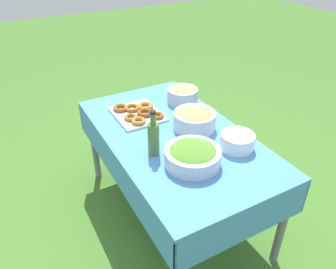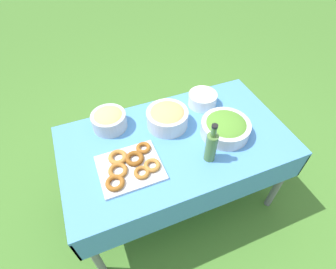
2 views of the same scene
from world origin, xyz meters
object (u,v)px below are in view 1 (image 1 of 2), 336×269
Objects in this scene: salad_bowl at (193,155)px; pasta_bowl at (183,94)px; bread_bowl at (195,119)px; donut_platter at (138,113)px; plate_stack at (237,141)px; olive_oil_bottle at (153,138)px.

salad_bowl is 1.39× the size of pasta_bowl.
bread_bowl is at bearing 145.72° from salad_bowl.
pasta_bowl reaches higher than donut_platter.
plate_stack is 0.33m from bread_bowl.
pasta_bowl is (-0.69, 0.35, 0.01)m from salad_bowl.
pasta_bowl is 0.69m from plate_stack.
bread_bowl is at bearing 109.25° from olive_oil_bottle.
pasta_bowl is at bearing 135.11° from olive_oil_bottle.
salad_bowl is at bearing 37.35° from olive_oil_bottle.
olive_oil_bottle is at bearing -13.07° from donut_platter.
olive_oil_bottle is (-0.19, -0.15, 0.05)m from salad_bowl.
salad_bowl is 0.25m from olive_oil_bottle.
donut_platter is 1.79× the size of plate_stack.
salad_bowl is 1.15× the size of bread_bowl.
bread_bowl is (0.37, -0.13, 0.00)m from pasta_bowl.
bread_bowl reaches higher than pasta_bowl.
olive_oil_bottle reaches higher than plate_stack.
pasta_bowl is 0.70m from olive_oil_bottle.
olive_oil_bottle is at bearing -70.75° from bread_bowl.
pasta_bowl is 0.39m from donut_platter.
plate_stack is at bearing 17.61° from bread_bowl.
donut_platter is at bearing -86.04° from pasta_bowl.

